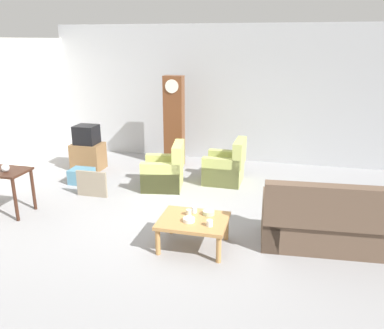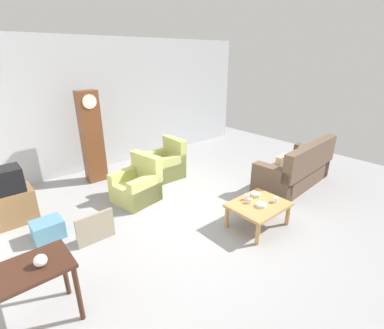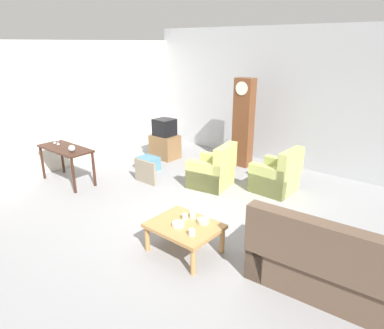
# 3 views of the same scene
# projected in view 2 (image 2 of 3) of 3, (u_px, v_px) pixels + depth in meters

# --- Properties ---
(ground_plane) EXTENTS (10.40, 10.40, 0.00)m
(ground_plane) POSITION_uv_depth(u_px,v_px,m) (209.00, 212.00, 5.27)
(ground_plane) COLOR gray
(garage_door_wall) EXTENTS (8.40, 0.16, 3.20)m
(garage_door_wall) POSITION_uv_depth(u_px,v_px,m) (114.00, 103.00, 7.23)
(garage_door_wall) COLOR #ADAFB5
(garage_door_wall) RESTS_ON ground_plane
(couch_floral) EXTENTS (2.16, 1.03, 1.04)m
(couch_floral) POSITION_uv_depth(u_px,v_px,m) (296.00, 170.00, 6.27)
(couch_floral) COLOR brown
(couch_floral) RESTS_ON ground_plane
(armchair_olive_near) EXTENTS (0.91, 0.88, 0.92)m
(armchair_olive_near) POSITION_uv_depth(u_px,v_px,m) (137.00, 186.00, 5.62)
(armchair_olive_near) COLOR #B7BC66
(armchair_olive_near) RESTS_ON ground_plane
(armchair_olive_far) EXTENTS (0.81, 0.78, 0.92)m
(armchair_olive_far) POSITION_uv_depth(u_px,v_px,m) (166.00, 165.00, 6.73)
(armchair_olive_far) COLOR tan
(armchair_olive_far) RESTS_ON ground_plane
(coffee_table_wood) EXTENTS (0.96, 0.76, 0.43)m
(coffee_table_wood) POSITION_uv_depth(u_px,v_px,m) (258.00, 207.00, 4.74)
(coffee_table_wood) COLOR #B27F47
(coffee_table_wood) RESTS_ON ground_plane
(console_table_dark) EXTENTS (1.30, 0.56, 0.77)m
(console_table_dark) POSITION_uv_depth(u_px,v_px,m) (3.00, 288.00, 2.71)
(console_table_dark) COLOR #381E14
(console_table_dark) RESTS_ON ground_plane
(grandfather_clock) EXTENTS (0.44, 0.30, 2.08)m
(grandfather_clock) POSITION_uv_depth(u_px,v_px,m) (92.00, 137.00, 6.27)
(grandfather_clock) COLOR brown
(grandfather_clock) RESTS_ON ground_plane
(tv_stand_cabinet) EXTENTS (0.68, 0.52, 0.60)m
(tv_stand_cabinet) POSITION_uv_depth(u_px,v_px,m) (13.00, 206.00, 4.89)
(tv_stand_cabinet) COLOR brown
(tv_stand_cabinet) RESTS_ON ground_plane
(tv_crt) EXTENTS (0.48, 0.44, 0.42)m
(tv_crt) POSITION_uv_depth(u_px,v_px,m) (6.00, 180.00, 4.70)
(tv_crt) COLOR black
(tv_crt) RESTS_ON tv_stand_cabinet
(framed_picture_leaning) EXTENTS (0.60, 0.05, 0.50)m
(framed_picture_leaning) POSITION_uv_depth(u_px,v_px,m) (96.00, 228.00, 4.37)
(framed_picture_leaning) COLOR gray
(framed_picture_leaning) RESTS_ON ground_plane
(storage_box_blue) EXTENTS (0.46, 0.38, 0.30)m
(storage_box_blue) POSITION_uv_depth(u_px,v_px,m) (48.00, 229.00, 4.50)
(storage_box_blue) COLOR teal
(storage_box_blue) RESTS_ON ground_plane
(glass_dome_cloche) EXTENTS (0.13, 0.13, 0.13)m
(glass_dome_cloche) POSITION_uv_depth(u_px,v_px,m) (40.00, 260.00, 2.82)
(glass_dome_cloche) COLOR silver
(glass_dome_cloche) RESTS_ON console_table_dark
(cup_white_porcelain) EXTENTS (0.09, 0.09, 0.09)m
(cup_white_porcelain) POSITION_uv_depth(u_px,v_px,m) (276.00, 200.00, 4.75)
(cup_white_porcelain) COLOR white
(cup_white_porcelain) RESTS_ON coffee_table_wood
(cup_blue_rimmed) EXTENTS (0.08, 0.08, 0.09)m
(cup_blue_rimmed) POSITION_uv_depth(u_px,v_px,m) (247.00, 197.00, 4.83)
(cup_blue_rimmed) COLOR silver
(cup_blue_rimmed) RESTS_ON coffee_table_wood
(cup_cream_tall) EXTENTS (0.08, 0.08, 0.08)m
(cup_cream_tall) POSITION_uv_depth(u_px,v_px,m) (250.00, 201.00, 4.72)
(cup_cream_tall) COLOR beige
(cup_cream_tall) RESTS_ON coffee_table_wood
(bowl_white_stacked) EXTENTS (0.17, 0.17, 0.05)m
(bowl_white_stacked) POSITION_uv_depth(u_px,v_px,m) (261.00, 205.00, 4.62)
(bowl_white_stacked) COLOR white
(bowl_white_stacked) RESTS_ON coffee_table_wood
(bowl_shallow_green) EXTENTS (0.17, 0.17, 0.06)m
(bowl_shallow_green) POSITION_uv_depth(u_px,v_px,m) (256.00, 195.00, 4.95)
(bowl_shallow_green) COLOR #B2C69E
(bowl_shallow_green) RESTS_ON coffee_table_wood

